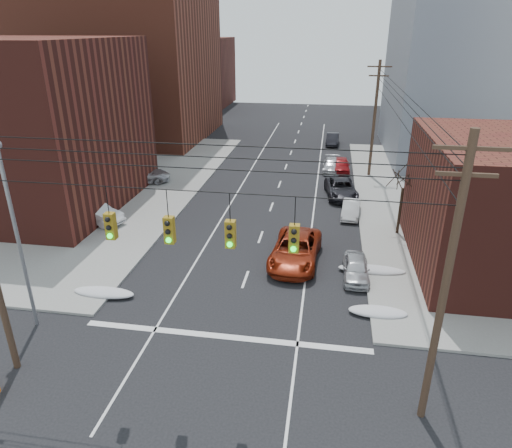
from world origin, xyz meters
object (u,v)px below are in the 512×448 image
(lot_car_b, at_px, (143,175))
(lot_car_c, at_px, (78,188))
(parked_car_a, at_px, (356,268))
(lot_car_d, at_px, (84,182))
(parked_car_c, at_px, (341,189))
(parked_car_d, at_px, (332,165))
(parked_car_f, at_px, (333,139))
(red_pickup, at_px, (295,250))
(parked_car_b, at_px, (351,209))
(parked_car_e, at_px, (341,165))
(lot_car_a, at_px, (95,213))

(lot_car_b, height_order, lot_car_c, lot_car_c)
(parked_car_a, bearing_deg, lot_car_d, 152.40)
(parked_car_c, distance_m, lot_car_d, 22.97)
(parked_car_c, height_order, parked_car_d, parked_car_c)
(parked_car_a, height_order, parked_car_f, parked_car_f)
(red_pickup, xyz_separation_m, lot_car_c, (-19.67, 9.06, 0.02))
(parked_car_b, bearing_deg, parked_car_d, 102.71)
(parked_car_b, distance_m, parked_car_e, 12.16)
(lot_car_c, bearing_deg, red_pickup, -96.58)
(red_pickup, distance_m, parked_car_d, 20.60)
(parked_car_e, relative_size, lot_car_c, 0.84)
(lot_car_a, relative_size, lot_car_c, 0.92)
(parked_car_d, xyz_separation_m, lot_car_a, (-17.38, -16.83, 0.26))
(lot_car_b, bearing_deg, parked_car_e, -86.14)
(red_pickup, relative_size, parked_car_d, 1.39)
(parked_car_e, distance_m, parked_car_f, 11.76)
(red_pickup, distance_m, lot_car_b, 20.59)
(parked_car_d, bearing_deg, red_pickup, -95.06)
(red_pickup, bearing_deg, parked_car_e, 85.32)
(parked_car_e, relative_size, lot_car_b, 0.82)
(parked_car_c, xyz_separation_m, parked_car_e, (0.09, 7.65, -0.03))
(parked_car_e, xyz_separation_m, lot_car_c, (-22.72, -11.41, 0.16))
(parked_car_b, bearing_deg, parked_car_e, 98.21)
(parked_car_b, relative_size, parked_car_e, 0.89)
(parked_car_d, bearing_deg, lot_car_d, -155.05)
(parked_car_b, height_order, lot_car_b, lot_car_b)
(red_pickup, height_order, parked_car_f, red_pickup)
(red_pickup, distance_m, parked_car_e, 20.69)
(lot_car_b, distance_m, lot_car_d, 5.23)
(parked_car_f, xyz_separation_m, lot_car_a, (-17.38, -28.52, 0.19))
(parked_car_a, bearing_deg, parked_car_c, 92.30)
(parked_car_f, bearing_deg, lot_car_c, -131.54)
(parked_car_c, bearing_deg, parked_car_e, 81.89)
(parked_car_a, xyz_separation_m, lot_car_b, (-19.23, 14.90, 0.22))
(parked_car_a, height_order, parked_car_c, parked_car_c)
(parked_car_c, relative_size, parked_car_d, 1.22)
(parked_car_f, relative_size, lot_car_c, 0.87)
(parked_car_a, bearing_deg, lot_car_a, 164.43)
(parked_car_e, bearing_deg, parked_car_b, -88.39)
(parked_car_c, bearing_deg, lot_car_a, -160.79)
(parked_car_e, distance_m, lot_car_d, 24.98)
(parked_car_b, xyz_separation_m, lot_car_c, (-23.36, 0.74, 0.26))
(red_pickup, xyz_separation_m, parked_car_c, (2.96, 12.81, -0.11))
(parked_car_f, bearing_deg, red_pickup, -91.99)
(lot_car_c, bearing_deg, lot_car_a, -122.75)
(lot_car_a, bearing_deg, parked_car_f, -13.54)
(parked_car_b, bearing_deg, parked_car_a, -84.78)
(parked_car_a, height_order, lot_car_b, lot_car_b)
(parked_car_b, relative_size, lot_car_d, 0.89)
(lot_car_a, bearing_deg, red_pickup, -85.66)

